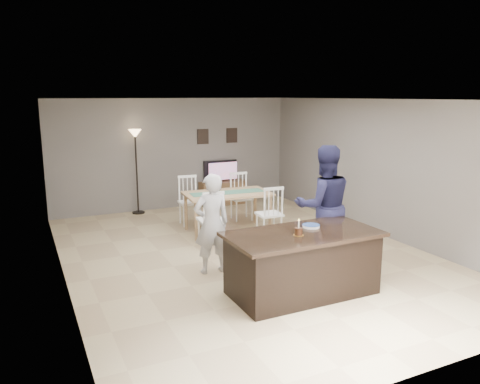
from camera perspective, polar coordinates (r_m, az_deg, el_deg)
name	(u,v)px	position (r m, az deg, el deg)	size (l,w,h in m)	color
floor	(246,255)	(8.35, 0.71, -7.66)	(8.00, 8.00, 0.00)	tan
room_shell	(246,161)	(7.95, 0.74, 3.81)	(8.00, 8.00, 8.00)	slate
kitchen_island	(302,263)	(6.72, 7.59, -8.55)	(2.15, 1.10, 0.90)	black
tv_console	(223,193)	(12.06, -2.09, -0.10)	(1.20, 0.40, 0.60)	brown
television	(222,171)	(12.02, -2.24, 2.59)	(0.91, 0.12, 0.53)	black
tv_screen_glow	(223,171)	(11.94, -2.09, 2.56)	(0.78, 0.78, 0.00)	#F0511A
picture_frames	(218,136)	(12.01, -2.75, 6.84)	(1.10, 0.02, 0.38)	black
doorway	(82,248)	(5.02, -18.74, -6.48)	(0.00, 2.10, 2.65)	black
woman	(212,224)	(7.35, -3.46, -3.88)	(0.58, 0.38, 1.60)	#B1B1B5
man	(324,206)	(7.76, 10.17, -1.68)	(0.97, 0.76, 2.00)	#191937
birthday_cake	(299,231)	(6.43, 7.15, -4.79)	(0.15, 0.15, 0.23)	gold
plate_stack	(311,226)	(6.84, 8.66, -4.12)	(0.25, 0.25, 0.04)	white
dining_table	(228,199)	(9.60, -1.53, -0.90)	(1.82, 2.09, 1.06)	#A28458
floor_lamp	(136,149)	(11.20, -12.60, 5.18)	(0.30, 0.30, 2.00)	black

